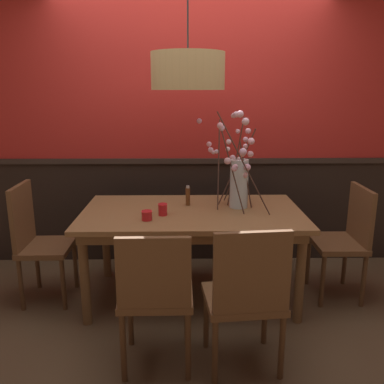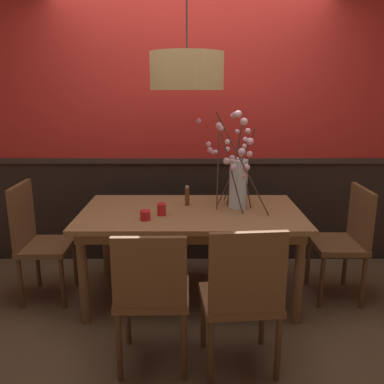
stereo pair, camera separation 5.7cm
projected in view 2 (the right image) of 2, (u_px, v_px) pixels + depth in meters
name	position (u px, v px, depth m)	size (l,w,h in m)	color
ground_plane	(192.00, 296.00, 3.39)	(24.00, 24.00, 0.00)	brown
back_wall	(192.00, 128.00, 3.86)	(4.56, 0.14, 2.66)	black
dining_table	(192.00, 220.00, 3.23)	(1.74, 0.97, 0.75)	olive
chair_near_side_right	(244.00, 293.00, 2.36)	(0.50, 0.45, 0.94)	brown
chair_near_side_left	(153.00, 292.00, 2.39)	(0.44, 0.42, 0.91)	brown
chair_head_east_end	(347.00, 236.00, 3.26)	(0.39, 0.45, 0.93)	brown
chair_head_west_end	(38.00, 236.00, 3.25)	(0.39, 0.44, 0.97)	brown
vase_with_blossoms	(238.00, 177.00, 3.22)	(0.56, 0.69, 0.80)	silver
candle_holder_nearer_center	(146.00, 215.00, 2.97)	(0.08, 0.08, 0.07)	red
candle_holder_nearer_edge	(162.00, 209.00, 3.08)	(0.07, 0.07, 0.09)	red
condiment_bottle	(188.00, 196.00, 3.34)	(0.04, 0.04, 0.17)	brown
pendant_lamp	(188.00, 71.00, 2.93)	(0.54, 0.54, 0.98)	tan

